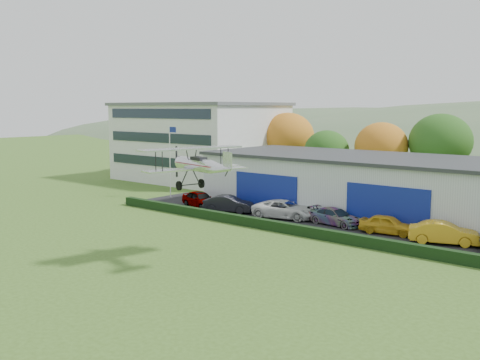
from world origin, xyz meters
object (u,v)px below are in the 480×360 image
Objects in this scene: car_1 at (229,204)px; biplane at (199,164)px; hangar at (416,189)px; car_0 at (200,199)px; car_3 at (336,217)px; car_5 at (444,233)px; office_block at (200,141)px; car_4 at (388,225)px; flagpole at (171,154)px; car_2 at (285,209)px.

biplane reaches higher than car_1.
car_0 is at bearing -155.70° from hangar.
car_3 is 0.99× the size of car_5.
hangar is at bearing -81.75° from car_1.
biplane reaches higher than car_3.
office_block reaches higher than car_0.
car_4 is 16.75m from biplane.
car_5 is 0.68× the size of biplane.
hangar is 5.08× the size of flagpole.
flagpole is at bearing -58.03° from office_block.
car_4 is (4.71, -0.26, 0.04)m from car_3.
car_1 is (-14.49, -8.42, -1.83)m from hangar.
flagpole is 1.86× the size of car_4.
car_4 is at bearing -22.89° from office_block.
office_block is 3.62× the size of car_2.
car_1 is 17.24m from biplane.
car_4 is at bearing -2.74° from flagpole.
car_0 is 0.95× the size of car_5.
hangar is 11.68m from car_2.
car_0 is 9.45m from car_2.
hangar is at bearing 13.51° from flagpole.
hangar reaches higher than car_2.
hangar is 8.66× the size of car_1.
car_4 is 0.89× the size of car_5.
car_2 is at bearing -70.98° from car_0.
car_0 reaches higher than car_3.
flagpole reaches higher than biplane.
car_5 is at bearing -20.93° from office_block.
car_5 reaches higher than car_2.
car_3 is 15.98m from biplane.
car_4 is (25.58, -1.22, -4.00)m from flagpole.
flagpole is at bearing 66.52° from car_5.
car_3 is at bearing -2.64° from flagpole.
office_block is 4.47× the size of car_0.
biplane reaches higher than car_5.
biplane is (27.79, -28.91, 1.07)m from office_block.
hangar is 9.42× the size of car_4.
car_1 is at bearing -149.83° from hangar.
car_2 is 9.58m from car_4.
car_0 is at bearing 147.25° from biplane.
office_block is at bearing 71.14° from car_3.
flagpole is at bearing 54.86° from car_1.
flagpole is 21.27m from car_3.
car_3 is at bearing -25.72° from office_block.
car_0 is 3.81m from car_1.
flagpole is at bearing 71.06° from car_2.
car_2 reaches higher than car_4.
car_5 is (5.09, -7.54, -1.81)m from hangar.
office_block is at bearing 28.24° from car_1.
car_3 is (14.27, 1.32, -0.09)m from car_0.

